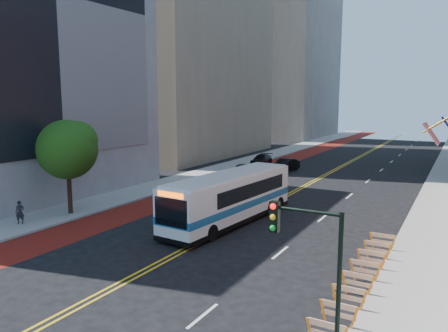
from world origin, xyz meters
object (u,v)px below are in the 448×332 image
at_px(transit_bus, 231,197).
at_px(car_b, 285,165).
at_px(street_tree, 68,147).
at_px(car_a, 241,170).
at_px(pedestrian, 20,212).
at_px(traffic_signal, 309,256).
at_px(car_c, 261,160).

xyz_separation_m(transit_bus, car_b, (-4.48, 21.64, -1.01)).
relative_size(street_tree, car_a, 1.67).
xyz_separation_m(street_tree, transit_bus, (10.92, 3.93, -3.16)).
xyz_separation_m(car_b, pedestrian, (-7.24, -29.12, 0.18)).
xyz_separation_m(traffic_signal, car_c, (-18.71, 38.52, -3.07)).
height_order(street_tree, car_b, street_tree).
relative_size(car_a, car_c, 0.89).
distance_m(car_a, car_c, 8.98).
xyz_separation_m(car_a, pedestrian, (-4.30, -23.67, 0.23)).
xyz_separation_m(traffic_signal, transit_bus, (-9.73, 13.48, -1.97)).
xyz_separation_m(car_c, pedestrian, (-2.74, -32.52, 0.26)).
distance_m(car_a, car_b, 6.19).
distance_m(transit_bus, car_b, 22.12).
relative_size(transit_bus, pedestrian, 8.05).
height_order(traffic_signal, car_a, traffic_signal).
bearing_deg(car_c, pedestrian, -99.97).
bearing_deg(car_a, car_c, 89.93).
bearing_deg(pedestrian, traffic_signal, -52.79).
height_order(street_tree, pedestrian, street_tree).
bearing_deg(traffic_signal, pedestrian, 164.38).
distance_m(traffic_signal, car_a, 34.41).
xyz_separation_m(transit_bus, pedestrian, (-11.72, -7.48, -0.83)).
bearing_deg(pedestrian, car_a, 42.54).
bearing_deg(traffic_signal, car_a, 120.04).
bearing_deg(car_b, transit_bus, -69.92).
xyz_separation_m(car_a, car_c, (-1.56, 8.84, -0.03)).
relative_size(traffic_signal, car_c, 1.13).
bearing_deg(transit_bus, car_a, 119.47).
distance_m(car_b, pedestrian, 30.01).
relative_size(street_tree, car_b, 1.50).
height_order(car_c, pedestrian, pedestrian).
bearing_deg(street_tree, car_b, 75.86).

